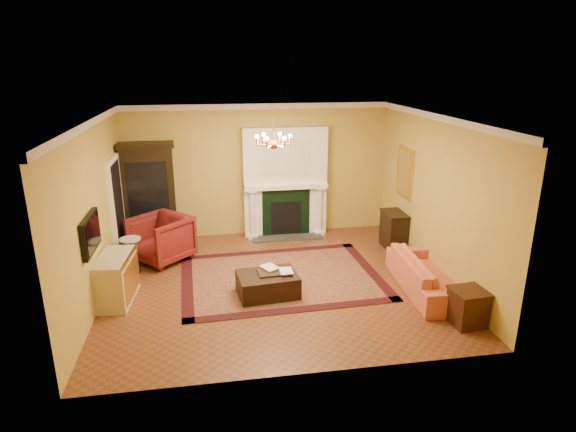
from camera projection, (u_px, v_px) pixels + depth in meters
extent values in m
cube|color=brown|center=(275.00, 283.00, 8.86)|extent=(6.00, 5.50, 0.02)
cube|color=white|center=(273.00, 117.00, 7.92)|extent=(6.00, 5.50, 0.02)
cube|color=gold|center=(258.00, 171.00, 10.98)|extent=(6.00, 0.02, 3.00)
cube|color=gold|center=(305.00, 269.00, 5.80)|extent=(6.00, 0.02, 3.00)
cube|color=gold|center=(94.00, 213.00, 7.92)|extent=(0.02, 5.50, 3.00)
cube|color=gold|center=(436.00, 197.00, 8.86)|extent=(0.02, 5.50, 3.00)
cube|color=white|center=(285.00, 182.00, 10.99)|extent=(1.90, 0.32, 2.50)
cube|color=silver|center=(286.00, 157.00, 10.65)|extent=(1.10, 0.01, 0.80)
cube|color=black|center=(286.00, 213.00, 11.05)|extent=(1.10, 0.02, 1.10)
cube|color=black|center=(286.00, 217.00, 11.07)|extent=(0.70, 0.02, 0.75)
cube|color=#333333|center=(287.00, 237.00, 11.10)|extent=(1.60, 0.50, 0.04)
cube|color=white|center=(285.00, 185.00, 10.96)|extent=(1.90, 0.44, 0.10)
cylinder|color=white|center=(252.00, 213.00, 10.90)|extent=(0.14, 0.14, 1.18)
cylinder|color=white|center=(319.00, 210.00, 11.15)|extent=(0.14, 0.14, 1.18)
cube|color=silver|center=(257.00, 106.00, 10.49)|extent=(6.00, 0.08, 0.12)
cube|color=silver|center=(85.00, 125.00, 7.49)|extent=(0.08, 5.50, 0.12)
cube|color=silver|center=(441.00, 118.00, 8.41)|extent=(0.08, 5.50, 0.12)
cube|color=white|center=(117.00, 209.00, 9.66)|extent=(0.08, 1.05, 2.10)
cube|color=black|center=(119.00, 210.00, 9.68)|extent=(0.02, 0.85, 1.95)
cube|color=black|center=(90.00, 234.00, 7.41)|extent=(0.08, 0.95, 0.58)
cube|color=black|center=(93.00, 233.00, 7.42)|extent=(0.01, 0.85, 0.48)
cube|color=gold|center=(405.00, 172.00, 10.12)|extent=(0.05, 0.76, 1.05)
cube|color=white|center=(403.00, 172.00, 10.12)|extent=(0.01, 0.62, 0.90)
cylinder|color=gold|center=(274.00, 130.00, 7.99)|extent=(0.03, 0.03, 0.40)
sphere|color=gold|center=(274.00, 145.00, 8.07)|extent=(0.16, 0.16, 0.16)
sphere|color=#FFE5B2|center=(290.00, 136.00, 8.07)|extent=(0.07, 0.07, 0.07)
sphere|color=#FFE5B2|center=(280.00, 134.00, 8.27)|extent=(0.07, 0.07, 0.07)
sphere|color=#FFE5B2|center=(264.00, 134.00, 8.23)|extent=(0.07, 0.07, 0.07)
sphere|color=#FFE5B2|center=(257.00, 137.00, 7.98)|extent=(0.07, 0.07, 0.07)
sphere|color=#FFE5B2|center=(267.00, 139.00, 7.77)|extent=(0.07, 0.07, 0.07)
sphere|color=#FFE5B2|center=(284.00, 138.00, 7.82)|extent=(0.07, 0.07, 0.07)
cube|color=#4C1110|center=(281.00, 277.00, 9.06)|extent=(3.80, 2.92, 0.01)
cube|color=black|center=(150.00, 196.00, 10.49)|extent=(1.11, 0.57, 2.15)
imported|color=maroon|center=(161.00, 237.00, 9.67)|extent=(1.38, 1.38, 1.04)
cylinder|color=black|center=(134.00, 272.00, 9.26)|extent=(0.28, 0.28, 0.04)
cylinder|color=black|center=(132.00, 256.00, 9.16)|extent=(0.06, 0.06, 0.63)
cylinder|color=silver|center=(130.00, 239.00, 9.05)|extent=(0.39, 0.39, 0.03)
cube|color=#C6B691|center=(116.00, 279.00, 8.08)|extent=(0.60, 1.12, 0.80)
imported|color=#E96F4A|center=(427.00, 269.00, 8.44)|extent=(0.74, 2.13, 0.82)
cube|color=#32190D|center=(467.00, 308.00, 7.38)|extent=(0.51, 0.51, 0.55)
cube|color=black|center=(393.00, 231.00, 10.41)|extent=(0.40, 0.69, 0.77)
cube|color=black|center=(268.00, 284.00, 8.32)|extent=(1.08, 0.84, 0.38)
cube|color=black|center=(271.00, 272.00, 8.30)|extent=(0.48, 0.39, 0.03)
imported|color=gray|center=(264.00, 262.00, 8.31)|extent=(0.23, 0.13, 0.32)
imported|color=gray|center=(280.00, 264.00, 8.23)|extent=(0.22, 0.02, 0.30)
cylinder|color=gray|center=(254.00, 183.00, 10.82)|extent=(0.11, 0.11, 0.09)
cone|color=#103A15|center=(254.00, 174.00, 10.75)|extent=(0.16, 0.16, 0.33)
cylinder|color=gray|center=(315.00, 180.00, 11.03)|extent=(0.11, 0.11, 0.09)
cone|color=#103A15|center=(315.00, 171.00, 10.97)|extent=(0.16, 0.16, 0.34)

